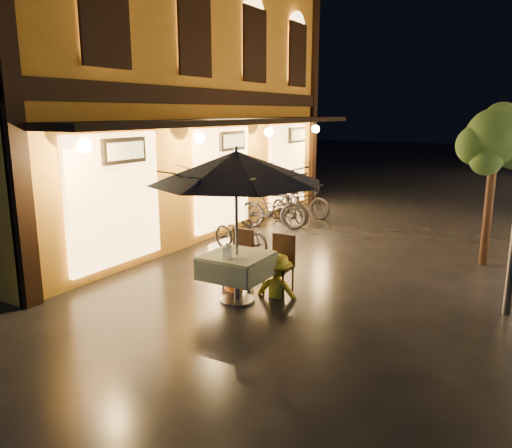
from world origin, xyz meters
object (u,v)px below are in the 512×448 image
Objects in this scene: person_orange at (235,247)px; bicycle_0 at (241,234)px; table_lantern at (228,250)px; cafe_table at (237,266)px; patio_umbrella at (236,167)px; person_yellow at (278,255)px.

bicycle_0 is at bearing -49.88° from person_orange.
person_orange is (-0.38, 0.81, -0.21)m from table_lantern.
bicycle_0 is (-1.44, 2.42, -0.17)m from cafe_table.
table_lantern is at bearing -90.00° from patio_umbrella.
table_lantern is 0.92m from person_orange.
person_orange reaches higher than person_yellow.
cafe_table is 0.71m from person_yellow.
person_orange is (-0.38, 0.55, -1.44)m from patio_umbrella.
patio_umbrella reaches higher than bicycle_0.
patio_umbrella is at bearing -136.09° from bicycle_0.
person_yellow is (0.44, 0.81, -0.23)m from table_lantern.
person_yellow reaches higher than bicycle_0.
person_orange is 0.82m from person_yellow.
patio_umbrella is 3.31m from bicycle_0.
cafe_table is at bearing 43.87° from person_yellow.
patio_umbrella reaches higher than cafe_table.
bicycle_0 is at bearing -52.11° from person_yellow.
cafe_table is 3.96× the size of table_lantern.
table_lantern is 0.18× the size of person_orange.
person_orange is at bearing -137.28° from bicycle_0.
person_orange is at bearing 115.00° from table_lantern.
patio_umbrella reaches higher than person_yellow.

